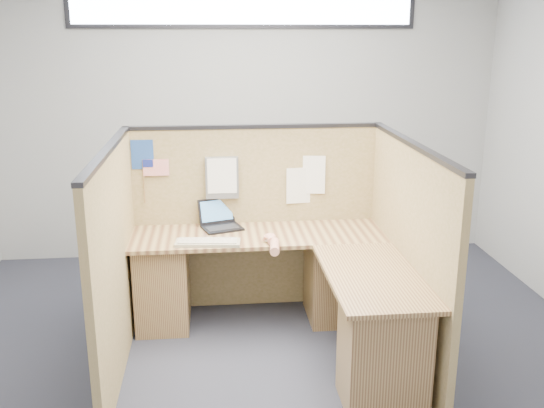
{
  "coord_description": "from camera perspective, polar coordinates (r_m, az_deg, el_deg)",
  "views": [
    {
      "loc": [
        -0.34,
        -3.75,
        2.25
      ],
      "look_at": [
        0.09,
        0.5,
        1.02
      ],
      "focal_mm": 40.0,
      "sensor_mm": 36.0,
      "label": 1
    }
  ],
  "objects": [
    {
      "name": "l_desk",
      "position": [
        4.47,
        1.49,
        -8.45
      ],
      "size": [
        1.95,
        1.75,
        0.73
      ],
      "color": "brown",
      "rests_on": "floor"
    },
    {
      "name": "paper_right",
      "position": [
        4.92,
        2.68,
        1.75
      ],
      "size": [
        0.23,
        0.03,
        0.29
      ],
      "primitive_type": "cube",
      "rotation": [
        0.0,
        0.0,
        0.1
      ],
      "color": "white",
      "rests_on": "cubicle_partitions"
    },
    {
      "name": "clerestory_window",
      "position": [
        5.99,
        -2.65,
        17.98
      ],
      "size": [
        3.3,
        0.04,
        0.38
      ],
      "color": "#232328",
      "rests_on": "wall_back"
    },
    {
      "name": "wall_back",
      "position": [
        6.07,
        -2.53,
        8.02
      ],
      "size": [
        5.0,
        0.0,
        5.0
      ],
      "primitive_type": "plane",
      "rotation": [
        1.57,
        0.0,
        0.0
      ],
      "color": "#A2A4A7",
      "rests_on": "floor"
    },
    {
      "name": "keyboard",
      "position": [
        4.48,
        -6.07,
        -3.61
      ],
      "size": [
        0.49,
        0.21,
        0.03
      ],
      "rotation": [
        0.0,
        0.0,
        -0.1
      ],
      "color": "gray",
      "rests_on": "l_desk"
    },
    {
      "name": "floor",
      "position": [
        4.38,
        -0.53,
        -14.78
      ],
      "size": [
        5.0,
        5.0,
        0.0
      ],
      "primitive_type": "plane",
      "color": "#222530",
      "rests_on": "ground"
    },
    {
      "name": "cubicle_partitions",
      "position": [
        4.44,
        -1.06,
        -3.39
      ],
      "size": [
        2.06,
        1.83,
        1.53
      ],
      "color": "olive",
      "rests_on": "floor"
    },
    {
      "name": "laptop",
      "position": [
        4.85,
        -4.72,
        -1.55
      ],
      "size": [
        0.35,
        0.37,
        0.21
      ],
      "rotation": [
        0.0,
        0.0,
        0.32
      ],
      "color": "black",
      "rests_on": "l_desk"
    },
    {
      "name": "file_holder",
      "position": [
        4.82,
        -4.73,
        2.5
      ],
      "size": [
        0.26,
        0.05,
        0.33
      ],
      "color": "slate",
      "rests_on": "cubicle_partitions"
    },
    {
      "name": "hand_forearm",
      "position": [
        4.38,
        0.11,
        -3.74
      ],
      "size": [
        0.1,
        0.36,
        0.07
      ],
      "color": "tan",
      "rests_on": "l_desk"
    },
    {
      "name": "wall_front",
      "position": [
        1.75,
        6.29,
        -12.89
      ],
      "size": [
        5.0,
        0.0,
        5.0
      ],
      "primitive_type": "plane",
      "rotation": [
        -1.57,
        0.0,
        0.0
      ],
      "color": "#A2A4A7",
      "rests_on": "floor"
    },
    {
      "name": "blue_poster",
      "position": [
        4.84,
        -12.11,
        4.57
      ],
      "size": [
        0.17,
        0.01,
        0.23
      ],
      "primitive_type": "cube",
      "rotation": [
        0.0,
        0.0,
        -0.02
      ],
      "color": "#1F4390",
      "rests_on": "cubicle_partitions"
    },
    {
      "name": "american_flag",
      "position": [
        4.84,
        -11.14,
        3.23
      ],
      "size": [
        0.21,
        0.01,
        0.35
      ],
      "color": "olive",
      "rests_on": "cubicle_partitions"
    },
    {
      "name": "paper_left",
      "position": [
        4.91,
        3.59,
        2.76
      ],
      "size": [
        0.24,
        0.04,
        0.31
      ],
      "primitive_type": "cube",
      "rotation": [
        0.0,
        0.0,
        -0.14
      ],
      "color": "white",
      "rests_on": "cubicle_partitions"
    },
    {
      "name": "mouse",
      "position": [
        4.5,
        -0.18,
        -3.36
      ],
      "size": [
        0.11,
        0.08,
        0.04
      ],
      "primitive_type": "ellipsoid",
      "rotation": [
        0.0,
        0.0,
        -0.21
      ],
      "color": "silver",
      "rests_on": "l_desk"
    }
  ]
}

